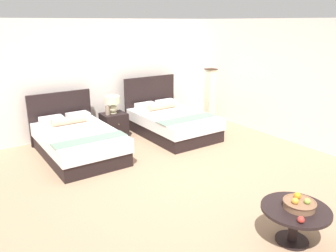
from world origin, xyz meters
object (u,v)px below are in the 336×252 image
(table_lamp, at_px, (113,103))
(floor_lamp_corner, at_px, (210,96))
(bed_near_corner, at_px, (171,122))
(fruit_bowl, at_px, (299,204))
(nightstand, at_px, (114,125))
(vase, at_px, (107,110))
(bed_near_window, at_px, (77,141))
(coffee_table, at_px, (295,216))
(loose_apple, at_px, (301,220))

(table_lamp, distance_m, floor_lamp_corner, 2.54)
(bed_near_corner, relative_size, table_lamp, 5.27)
(bed_near_corner, xyz_separation_m, fruit_bowl, (-1.05, -4.06, 0.20))
(bed_near_corner, height_order, nightstand, bed_near_corner)
(bed_near_corner, relative_size, floor_lamp_corner, 1.48)
(bed_near_corner, height_order, vase, bed_near_corner)
(bed_near_window, xyz_separation_m, nightstand, (1.06, 0.58, -0.02))
(nightstand, bearing_deg, coffee_table, -89.03)
(vase, xyz_separation_m, loose_apple, (0.02, -4.78, -0.16))
(bed_near_window, bearing_deg, bed_near_corner, 0.21)
(fruit_bowl, relative_size, floor_lamp_corner, 0.27)
(bed_near_window, bearing_deg, nightstand, 28.93)
(bed_near_window, height_order, nightstand, bed_near_window)
(loose_apple, bearing_deg, nightstand, 88.40)
(bed_near_window, height_order, bed_near_corner, bed_near_corner)
(nightstand, xyz_separation_m, coffee_table, (0.08, -4.61, 0.07))
(nightstand, height_order, fruit_bowl, fruit_bowl)
(table_lamp, relative_size, vase, 1.94)
(vase, height_order, loose_apple, vase)
(loose_apple, bearing_deg, bed_near_corner, 73.14)
(floor_lamp_corner, bearing_deg, bed_near_corner, -170.10)
(bed_near_window, height_order, vase, bed_near_window)
(bed_near_window, distance_m, vase, 1.11)
(bed_near_corner, distance_m, vase, 1.46)
(bed_near_corner, bearing_deg, table_lamp, 152.66)
(bed_near_corner, relative_size, loose_apple, 26.98)
(vase, bearing_deg, loose_apple, -89.73)
(table_lamp, distance_m, fruit_bowl, 4.66)
(bed_near_corner, xyz_separation_m, loose_apple, (-1.29, -4.25, 0.19))
(table_lamp, relative_size, floor_lamp_corner, 0.28)
(bed_near_window, relative_size, loose_apple, 27.39)
(vase, bearing_deg, floor_lamp_corner, -6.35)
(bed_near_window, relative_size, nightstand, 3.79)
(bed_near_window, relative_size, bed_near_corner, 1.02)
(bed_near_corner, distance_m, floor_lamp_corner, 1.44)
(vase, xyz_separation_m, coffee_table, (0.24, -4.57, -0.30))
(nightstand, xyz_separation_m, loose_apple, (-0.13, -4.82, 0.21))
(bed_near_corner, height_order, loose_apple, bed_near_corner)
(vase, distance_m, coffee_table, 4.59)
(table_lamp, xyz_separation_m, floor_lamp_corner, (2.52, -0.36, -0.10))
(vase, relative_size, fruit_bowl, 0.54)
(bed_near_window, bearing_deg, vase, 31.18)
(bed_near_corner, relative_size, vase, 10.22)
(nightstand, bearing_deg, loose_apple, -91.60)
(coffee_table, bearing_deg, bed_near_window, 105.71)
(table_lamp, distance_m, coffee_table, 4.66)
(table_lamp, height_order, fruit_bowl, table_lamp)
(fruit_bowl, xyz_separation_m, loose_apple, (-0.24, -0.19, -0.02))
(vase, bearing_deg, nightstand, 14.24)
(vase, relative_size, coffee_table, 0.25)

